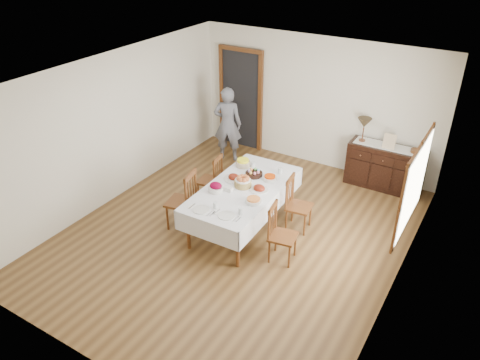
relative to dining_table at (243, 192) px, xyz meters
The scene contains 26 objects.
ground 0.69m from the dining_table, 86.04° to the right, with size 6.00×6.00×0.00m, color brown.
room_shell 1.01m from the dining_table, 123.18° to the left, with size 5.02×6.02×2.65m.
dining_table is the anchor object (origin of this frame).
chair_left_near 0.97m from the dining_table, 149.02° to the right, with size 0.51×0.51×1.03m.
chair_left_far 0.99m from the dining_table, 155.41° to the left, with size 0.43×0.43×0.91m.
chair_right_near 1.00m from the dining_table, 25.88° to the right, with size 0.43×0.43×0.92m.
chair_right_far 0.88m from the dining_table, 29.39° to the left, with size 0.43×0.43×0.92m.
sideboard 2.97m from the dining_table, 57.42° to the left, with size 1.39×0.51×0.83m.
person 2.52m from the dining_table, 128.11° to the left, with size 0.52×0.34×1.68m, color slate.
bread_basket 0.18m from the dining_table, 127.16° to the left, with size 0.28×0.28×0.18m.
egg_basket 0.45m from the dining_table, 96.54° to the left, with size 0.29×0.29×0.11m.
ham_platter_a 0.34m from the dining_table, 150.04° to the left, with size 0.33×0.33×0.11m.
ham_platter_b 0.29m from the dining_table, 13.37° to the left, with size 0.29×0.29×0.11m.
beet_bowl 0.47m from the dining_table, 134.18° to the right, with size 0.24×0.24×0.15m.
carrot_bowl 0.51m from the dining_table, 59.90° to the left, with size 0.23×0.23×0.09m.
pineapple_bowl 0.75m from the dining_table, 121.08° to the left, with size 0.25×0.25×0.13m.
casserole_dish 0.49m from the dining_table, 40.05° to the right, with size 0.24×0.24×0.08m.
butter_dish 0.28m from the dining_table, 125.45° to the right, with size 0.14×0.09×0.07m.
setting_left 0.85m from the dining_table, 100.22° to the right, with size 0.42×0.31×0.10m.
setting_right 0.81m from the dining_table, 71.92° to the right, with size 0.42×0.31×0.10m.
glass_far_a 0.74m from the dining_table, 107.58° to the left, with size 0.07×0.07×0.09m.
glass_far_b 0.79m from the dining_table, 68.04° to the left, with size 0.07×0.07×0.10m.
runner 3.00m from the dining_table, 57.09° to the left, with size 1.30×0.35×0.01m.
table_lamp 2.78m from the dining_table, 66.26° to the left, with size 0.26×0.26×0.46m.
picture_frame 2.93m from the dining_table, 56.43° to the left, with size 0.22×0.08×0.28m.
deco_bowl 3.27m from the dining_table, 50.35° to the left, with size 0.20×0.20×0.06m.
Camera 1 is at (3.25, -5.27, 4.51)m, focal length 35.00 mm.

